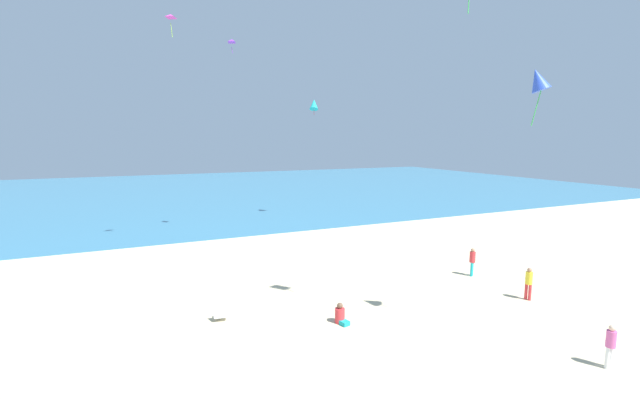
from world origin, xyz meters
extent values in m
plane|color=beige|center=(0.00, 10.00, 0.00)|extent=(120.00, 120.00, 0.00)
cube|color=teal|center=(0.00, 52.50, 0.03)|extent=(120.00, 60.00, 0.05)
cube|color=white|center=(-4.26, 8.90, 0.17)|extent=(0.59, 0.54, 0.03)
cube|color=white|center=(-4.30, 8.65, 0.39)|extent=(0.55, 0.28, 0.46)
cylinder|color=#B7B7BC|center=(-4.49, 9.08, 0.08)|extent=(0.02, 0.02, 0.17)
cylinder|color=#B7B7BC|center=(-3.98, 8.99, 0.08)|extent=(0.02, 0.02, 0.17)
cylinder|color=#19ADB2|center=(8.88, 8.74, 0.37)|extent=(0.13, 0.13, 0.75)
cylinder|color=#19ADB2|center=(9.02, 8.84, 0.37)|extent=(0.13, 0.13, 0.75)
cylinder|color=red|center=(8.95, 8.79, 1.03)|extent=(0.42, 0.42, 0.56)
sphere|color=#A87A5B|center=(8.95, 8.79, 1.40)|extent=(0.21, 0.21, 0.21)
cylinder|color=red|center=(8.77, 5.30, 0.37)|extent=(0.13, 0.13, 0.74)
cylinder|color=red|center=(8.82, 5.15, 0.37)|extent=(0.13, 0.13, 0.74)
cylinder|color=yellow|center=(8.80, 5.23, 1.02)|extent=(0.37, 0.37, 0.56)
sphere|color=#A87A5B|center=(8.80, 5.23, 1.39)|extent=(0.20, 0.20, 0.20)
cylinder|color=white|center=(6.17, 0.17, 0.36)|extent=(0.13, 0.13, 0.71)
cylinder|color=white|center=(6.33, 0.16, 0.36)|extent=(0.13, 0.13, 0.71)
cylinder|color=#D8599E|center=(6.25, 0.17, 0.98)|extent=(0.31, 0.31, 0.54)
sphere|color=beige|center=(6.25, 0.17, 1.34)|extent=(0.20, 0.20, 0.20)
cylinder|color=red|center=(-0.03, 6.60, 0.30)|extent=(0.47, 0.47, 0.59)
sphere|color=brown|center=(-0.03, 6.60, 0.70)|extent=(0.24, 0.24, 0.24)
cube|color=#19ADB2|center=(0.03, 6.37, 0.09)|extent=(0.40, 0.49, 0.17)
pyramid|color=#DB3DA8|center=(-4.52, 20.45, 14.54)|extent=(0.70, 0.63, 0.27)
cylinder|color=#99DB33|center=(-4.51, 20.43, 13.73)|extent=(0.09, 0.15, 0.84)
cone|color=#1EADAD|center=(7.83, 27.24, 10.26)|extent=(1.18, 1.30, 1.15)
cylinder|color=red|center=(7.83, 27.24, 9.59)|extent=(0.06, 0.08, 0.55)
pyramid|color=purple|center=(-0.34, 22.68, 13.96)|extent=(0.64, 0.75, 0.27)
cylinder|color=purple|center=(-0.35, 22.68, 13.32)|extent=(0.10, 0.06, 0.41)
cone|color=blue|center=(5.13, 2.57, 9.11)|extent=(0.99, 1.01, 0.88)
cylinder|color=green|center=(5.13, 2.57, 8.22)|extent=(0.18, 0.21, 1.18)
camera|label=1|loc=(-7.12, -7.23, 7.19)|focal=23.28mm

